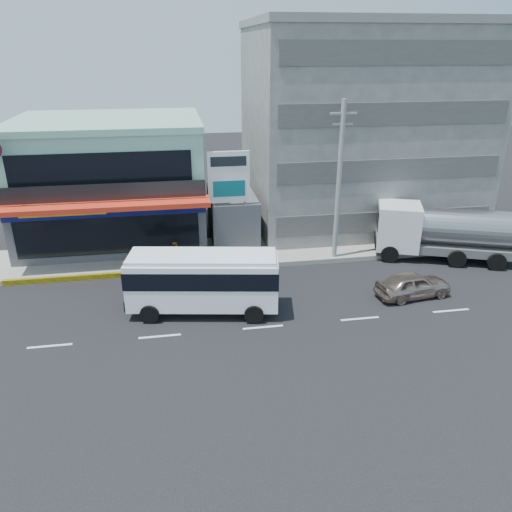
# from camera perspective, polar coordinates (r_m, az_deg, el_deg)

# --- Properties ---
(ground) EXTENTS (120.00, 120.00, 0.00)m
(ground) POSITION_cam_1_polar(r_m,az_deg,el_deg) (24.76, 0.80, -8.15)
(ground) COLOR black
(ground) RESTS_ON ground
(sidewalk) EXTENTS (70.00, 5.00, 0.30)m
(sidewalk) POSITION_cam_1_polar(r_m,az_deg,el_deg) (34.06, 6.21, 1.00)
(sidewalk) COLOR gray
(sidewalk) RESTS_ON ground
(shop_building) EXTENTS (12.40, 11.70, 8.00)m
(shop_building) POSITION_cam_1_polar(r_m,az_deg,el_deg) (36.13, -16.02, 7.95)
(shop_building) COLOR #47474C
(shop_building) RESTS_ON ground
(concrete_building) EXTENTS (16.00, 12.00, 14.00)m
(concrete_building) POSITION_cam_1_polar(r_m,az_deg,el_deg) (38.89, 11.77, 13.89)
(concrete_building) COLOR gray
(concrete_building) RESTS_ON ground
(gap_structure) EXTENTS (3.00, 6.00, 3.50)m
(gap_structure) POSITION_cam_1_polar(r_m,az_deg,el_deg) (34.88, -2.74, 4.44)
(gap_structure) COLOR #47474C
(gap_structure) RESTS_ON ground
(satellite_dish) EXTENTS (1.50, 1.50, 0.15)m
(satellite_dish) POSITION_cam_1_polar(r_m,az_deg,el_deg) (33.39, -2.58, 6.88)
(satellite_dish) COLOR slate
(satellite_dish) RESTS_ON gap_structure
(billboard) EXTENTS (2.60, 0.18, 6.90)m
(billboard) POSITION_cam_1_polar(r_m,az_deg,el_deg) (31.25, -3.13, 8.32)
(billboard) COLOR gray
(billboard) RESTS_ON ground
(utility_pole_near) EXTENTS (1.60, 0.30, 10.00)m
(utility_pole_near) POSITION_cam_1_polar(r_m,az_deg,el_deg) (30.89, 9.45, 8.30)
(utility_pole_near) COLOR #999993
(utility_pole_near) RESTS_ON ground
(minibus) EXTENTS (7.92, 3.70, 3.18)m
(minibus) POSITION_cam_1_polar(r_m,az_deg,el_deg) (25.44, -6.07, -2.53)
(minibus) COLOR white
(minibus) RESTS_ON ground
(sedan) EXTENTS (4.34, 2.20, 1.42)m
(sedan) POSITION_cam_1_polar(r_m,az_deg,el_deg) (28.64, 17.51, -3.15)
(sedan) COLOR tan
(sedan) RESTS_ON ground
(tanker_truck) EXTENTS (9.13, 5.48, 3.47)m
(tanker_truck) POSITION_cam_1_polar(r_m,az_deg,el_deg) (33.95, 20.44, 2.66)
(tanker_truck) COLOR silver
(tanker_truck) RESTS_ON ground
(motorcycle_rider) EXTENTS (1.71, 0.61, 2.18)m
(motorcycle_rider) POSITION_cam_1_polar(r_m,az_deg,el_deg) (30.08, -9.03, -1.03)
(motorcycle_rider) COLOR #4E0B0B
(motorcycle_rider) RESTS_ON ground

